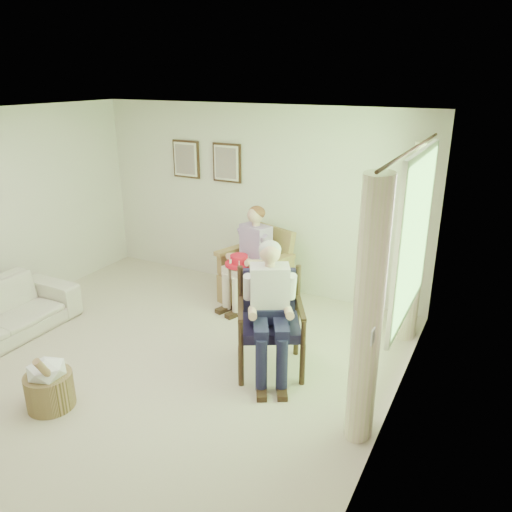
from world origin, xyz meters
name	(u,v)px	position (x,y,z in m)	size (l,w,h in m)	color
floor	(135,375)	(0.00, 0.00, 0.00)	(5.50, 5.50, 0.00)	beige
back_wall	(256,199)	(0.00, 2.75, 1.30)	(5.00, 0.04, 2.60)	silver
right_wall	(384,313)	(2.50, 0.00, 1.30)	(0.04, 5.50, 2.60)	silver
ceiling	(110,119)	(0.00, 0.00, 2.60)	(5.00, 5.50, 0.02)	white
window	(415,233)	(2.46, 1.20, 1.58)	(0.13, 2.50, 1.63)	#2D6B23
curtain_left	(368,315)	(2.33, 0.22, 1.15)	(0.34, 0.34, 2.30)	beige
curtain_right	(415,245)	(2.33, 2.18, 1.15)	(0.34, 0.34, 2.30)	beige
framed_print_left	(186,159)	(-1.15, 2.71, 1.78)	(0.45, 0.05, 0.55)	#382114
framed_print_right	(227,163)	(-0.45, 2.71, 1.78)	(0.45, 0.05, 0.55)	#382114
wicker_armchair	(256,280)	(0.30, 2.18, 0.32)	(0.80, 0.79, 1.02)	#A98C4F
wood_armchair	(274,317)	(1.20, 0.85, 0.57)	(0.67, 0.63, 1.04)	black
person_wicker	(252,251)	(0.30, 2.05, 0.78)	(0.40, 0.63, 1.34)	beige
person_dark	(267,301)	(1.20, 0.68, 0.83)	(0.40, 0.62, 1.40)	#1B1A3B
red_hat	(239,262)	(0.22, 1.86, 0.69)	(0.36, 0.36, 0.14)	red
hatbox	(49,383)	(-0.36, -0.77, 0.25)	(0.50, 0.50, 0.65)	tan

